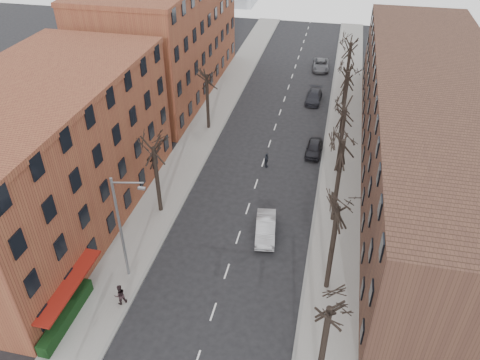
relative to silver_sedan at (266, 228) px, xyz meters
The scene contains 21 objects.
sidewalk_left 20.86m from the silver_sedan, 119.23° to the left, with size 4.00×90.00×0.15m, color gray.
sidewalk_right 19.12m from the silver_sedan, 72.27° to the left, with size 4.00×90.00×0.15m, color gray.
building_left_near 19.01m from the silver_sedan, behind, with size 12.00×26.00×12.00m, color brown.
building_left_far 33.31m from the silver_sedan, 123.76° to the left, with size 12.00×28.00×14.00m, color brown.
building_right 19.57m from the silver_sedan, 43.68° to the left, with size 12.00×50.00×10.00m, color #4C2F23.
awning_left 15.86m from the silver_sedan, 136.99° to the right, with size 1.20×7.00×0.15m, color maroon.
hedge 16.61m from the silver_sedan, 134.71° to the right, with size 0.80×6.00×1.00m, color black.
tree_right_b 7.28m from the silver_sedan, 41.55° to the right, with size 5.20×5.20×10.80m, color black, non-canonical shape.
tree_right_c 6.34m from the silver_sedan, 30.55° to the left, with size 5.20×5.20×11.60m, color black, non-canonical shape.
tree_right_d 12.46m from the silver_sedan, 64.18° to the left, with size 5.20×5.20×10.00m, color black, non-canonical shape.
tree_right_e 19.96m from the silver_sedan, 74.24° to the left, with size 5.20×5.20×10.80m, color black, non-canonical shape.
tree_right_f 27.74m from the silver_sedan, 78.73° to the left, with size 5.20×5.20×11.60m, color black, non-canonical shape.
tree_left_a 9.88m from the silver_sedan, behind, with size 5.20×5.20×9.50m, color black, non-canonical shape.
tree_left_b 19.80m from the silver_sedan, 119.63° to the left, with size 5.20×5.20×9.50m, color black, non-canonical shape.
streetlight 12.21m from the silver_sedan, 143.55° to the right, with size 2.45×0.22×9.03m.
silver_sedan is the anchor object (origin of this frame).
parked_car_near 14.38m from the silver_sedan, 78.81° to the left, with size 1.60×3.98×1.35m, color black.
parked_car_mid 27.29m from the silver_sedan, 86.60° to the left, with size 1.88×4.64×1.35m, color black.
parked_car_far 38.81m from the silver_sedan, 87.61° to the left, with size 2.29×4.96×1.38m, color #53545A.
pedestrian_b 12.96m from the silver_sedan, 132.45° to the right, with size 0.82×0.64×1.69m, color black.
pedestrian_crossing 10.60m from the silver_sedan, 99.53° to the left, with size 0.91×0.38×1.55m, color black.
Camera 1 is at (6.54, -12.82, 26.31)m, focal length 35.00 mm.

